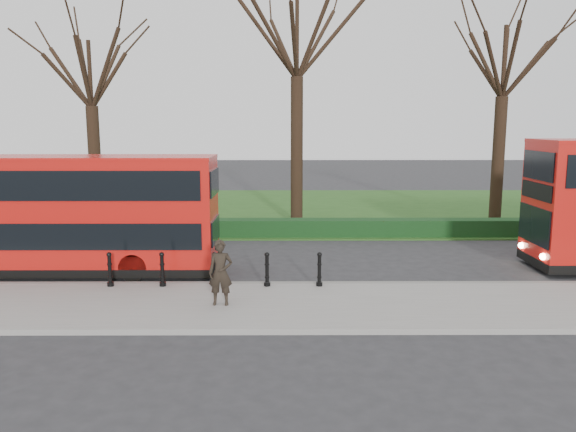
{
  "coord_description": "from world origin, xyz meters",
  "views": [
    {
      "loc": [
        1.45,
        -17.85,
        5.05
      ],
      "look_at": [
        1.53,
        0.5,
        2.0
      ],
      "focal_mm": 35.0,
      "sensor_mm": 36.0,
      "label": 1
    }
  ],
  "objects": [
    {
      "name": "pedestrian",
      "position": [
        -0.31,
        -3.12,
        1.05
      ],
      "size": [
        0.66,
        0.45,
        1.79
      ],
      "primitive_type": "imported",
      "rotation": [
        0.0,
        0.0,
        -0.03
      ],
      "color": "black",
      "rests_on": "pavement"
    },
    {
      "name": "yellow_line_outer",
      "position": [
        0.0,
        -0.7,
        0.01
      ],
      "size": [
        60.0,
        0.1,
        0.01
      ],
      "primitive_type": "cube",
      "color": "yellow",
      "rests_on": "ground"
    },
    {
      "name": "tree_right",
      "position": [
        12.0,
        10.0,
        8.36
      ],
      "size": [
        7.36,
        7.36,
        11.5
      ],
      "color": "black",
      "rests_on": "ground"
    },
    {
      "name": "kerb",
      "position": [
        0.0,
        -1.0,
        0.07
      ],
      "size": [
        60.0,
        0.25,
        0.16
      ],
      "primitive_type": "cube",
      "color": "slate",
      "rests_on": "ground"
    },
    {
      "name": "yellow_line_inner",
      "position": [
        0.0,
        -0.5,
        0.01
      ],
      "size": [
        60.0,
        0.1,
        0.01
      ],
      "primitive_type": "cube",
      "color": "yellow",
      "rests_on": "ground"
    },
    {
      "name": "grass_verge",
      "position": [
        0.0,
        15.0,
        0.03
      ],
      "size": [
        60.0,
        18.0,
        0.06
      ],
      "primitive_type": "cube",
      "color": "#234C19",
      "rests_on": "ground"
    },
    {
      "name": "hedge",
      "position": [
        0.0,
        6.8,
        0.4
      ],
      "size": [
        60.0,
        0.9,
        0.8
      ],
      "primitive_type": "cube",
      "color": "black",
      "rests_on": "ground"
    },
    {
      "name": "bus_lead",
      "position": [
        -5.91,
        0.68,
        2.0
      ],
      "size": [
        9.98,
        2.29,
        3.97
      ],
      "color": "#B8130E",
      "rests_on": "ground"
    },
    {
      "name": "tree_mid",
      "position": [
        2.0,
        10.0,
        9.61
      ],
      "size": [
        8.45,
        8.45,
        13.21
      ],
      "color": "black",
      "rests_on": "ground"
    },
    {
      "name": "bollard_row",
      "position": [
        -0.71,
        -1.35,
        0.65
      ],
      "size": [
        6.5,
        0.15,
        1.0
      ],
      "color": "black",
      "rests_on": "pavement"
    },
    {
      "name": "tree_left",
      "position": [
        -8.0,
        10.0,
        7.75
      ],
      "size": [
        6.83,
        6.83,
        10.66
      ],
      "color": "black",
      "rests_on": "ground"
    },
    {
      "name": "ground",
      "position": [
        0.0,
        0.0,
        0.0
      ],
      "size": [
        120.0,
        120.0,
        0.0
      ],
      "primitive_type": "plane",
      "color": "#28282B",
      "rests_on": "ground"
    },
    {
      "name": "pavement",
      "position": [
        0.0,
        -3.0,
        0.07
      ],
      "size": [
        60.0,
        4.0,
        0.15
      ],
      "primitive_type": "cube",
      "color": "gray",
      "rests_on": "ground"
    }
  ]
}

